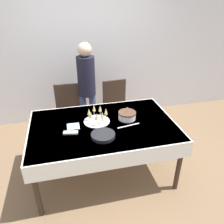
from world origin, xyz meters
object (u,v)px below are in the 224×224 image
(plate_stack_main, at_px, (103,135))
(person_standing, at_px, (87,83))
(dining_chair_far_left, at_px, (69,112))
(dining_chair_far_right, at_px, (116,106))
(birthday_cake, at_px, (127,115))
(champagne_tray, at_px, (97,116))

(plate_stack_main, relative_size, person_standing, 0.17)
(dining_chair_far_left, distance_m, dining_chair_far_right, 0.80)
(birthday_cake, bearing_deg, dining_chair_far_right, 85.61)
(dining_chair_far_right, bearing_deg, person_standing, 171.15)
(dining_chair_far_right, distance_m, plate_stack_main, 1.28)
(dining_chair_far_right, xyz_separation_m, birthday_cake, (-0.06, -0.83, 0.29))
(dining_chair_far_left, relative_size, dining_chair_far_right, 1.00)
(dining_chair_far_right, xyz_separation_m, plate_stack_main, (-0.45, -1.17, 0.26))
(dining_chair_far_left, bearing_deg, plate_stack_main, -73.40)
(dining_chair_far_right, relative_size, person_standing, 0.60)
(dining_chair_far_right, bearing_deg, dining_chair_far_left, 180.00)
(plate_stack_main, bearing_deg, birthday_cake, 40.77)
(dining_chair_far_left, relative_size, person_standing, 0.60)
(plate_stack_main, bearing_deg, dining_chair_far_left, 106.60)
(dining_chair_far_left, height_order, person_standing, person_standing)
(champagne_tray, xyz_separation_m, person_standing, (-0.01, 0.88, 0.10))
(dining_chair_far_left, xyz_separation_m, person_standing, (0.33, 0.07, 0.43))
(birthday_cake, distance_m, champagne_tray, 0.40)
(dining_chair_far_right, relative_size, birthday_cake, 4.22)
(champagne_tray, distance_m, person_standing, 0.89)
(person_standing, bearing_deg, champagne_tray, -89.27)
(plate_stack_main, xyz_separation_m, person_standing, (-0.02, 1.24, 0.17))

